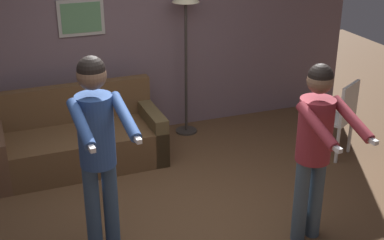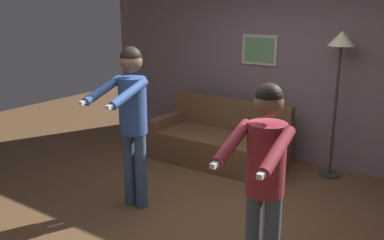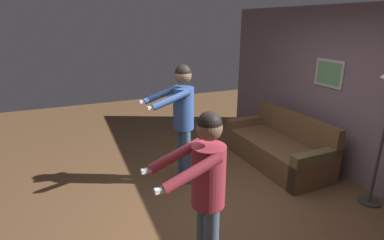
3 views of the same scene
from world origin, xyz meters
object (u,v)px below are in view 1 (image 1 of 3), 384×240
at_px(couch, 78,142).
at_px(dining_chair_distant, 339,115).
at_px(torchiere_lamp, 186,13).
at_px(person_standing_right, 316,139).
at_px(person_standing_left, 97,139).

relative_size(couch, dining_chair_distant, 2.06).
distance_m(torchiere_lamp, dining_chair_distant, 2.19).
bearing_deg(couch, dining_chair_distant, -16.23).
bearing_deg(torchiere_lamp, person_standing_right, -84.73).
height_order(person_standing_right, dining_chair_distant, person_standing_right).
distance_m(couch, person_standing_right, 2.86).
bearing_deg(dining_chair_distant, person_standing_left, -163.63).
relative_size(couch, torchiere_lamp, 1.01).
bearing_deg(person_standing_left, couch, 87.87).
distance_m(torchiere_lamp, person_standing_left, 2.67).
xyz_separation_m(person_standing_left, dining_chair_distant, (2.99, 0.88, -0.57)).
bearing_deg(person_standing_right, couch, 128.04).
distance_m(person_standing_left, person_standing_right, 1.83).
height_order(couch, person_standing_right, person_standing_right).
relative_size(couch, person_standing_left, 1.07).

